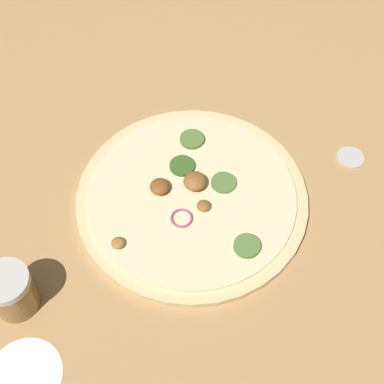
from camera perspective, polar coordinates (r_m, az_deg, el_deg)
The scene contains 5 objects.
ground_plane at distance 0.86m, azimuth 0.00°, elevation -0.82°, with size 3.00×3.00×0.00m, color tan.
pizza at distance 0.85m, azimuth 0.00°, elevation -0.49°, with size 0.37×0.37×0.03m.
spice_jar at distance 0.78m, azimuth -18.73°, elevation -9.99°, with size 0.07×0.07×0.08m.
loose_cap at distance 0.94m, azimuth 16.57°, elevation 3.61°, with size 0.05×0.05×0.01m.
flour_patch at distance 0.77m, azimuth -17.44°, elevation -18.13°, with size 0.10×0.10×0.00m.
Camera 1 is at (-0.18, -0.44, 0.71)m, focal length 50.00 mm.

